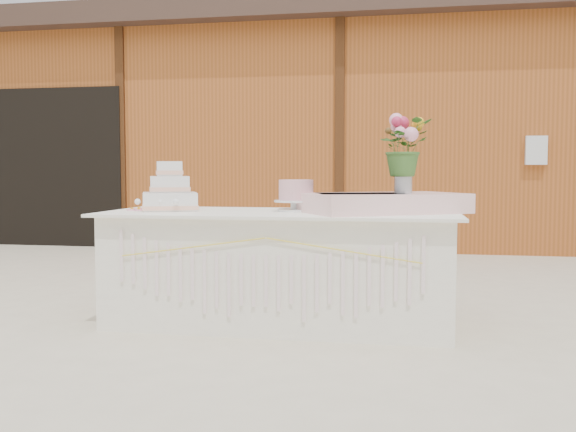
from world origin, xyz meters
name	(u,v)px	position (x,y,z in m)	size (l,w,h in m)	color
ground	(280,323)	(0.00, 0.00, 0.00)	(80.00, 80.00, 0.00)	beige
barn	(352,132)	(-0.01, 5.99, 1.68)	(12.60, 4.60, 3.30)	#9F5121
cake_table	(280,267)	(0.00, 0.00, 0.39)	(2.40, 1.00, 0.77)	white
wedding_cake	(170,194)	(-0.79, 0.01, 0.89)	(0.50, 0.50, 0.34)	white
pink_cake_stand	(296,194)	(0.10, 0.06, 0.89)	(0.30, 0.30, 0.22)	white
satin_runner	(384,203)	(0.70, 0.03, 0.83)	(1.02, 0.59, 0.13)	#FFCDCD
flower_vase	(403,181)	(0.82, 0.04, 0.98)	(0.12, 0.12, 0.16)	silver
bouquet	(404,140)	(0.82, 0.04, 1.25)	(0.34, 0.30, 0.38)	#3A6629
loose_flowers	(146,208)	(-1.01, 0.09, 0.78)	(0.16, 0.38, 0.02)	#FC9ABB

